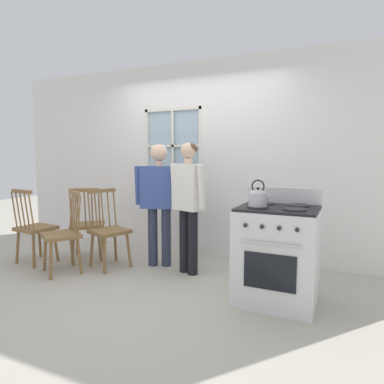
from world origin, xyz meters
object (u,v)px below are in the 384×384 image
object	(u,v)px
person_teen_center	(188,197)
stove	(277,254)
potted_plant	(183,178)
chair_center_cluster	(34,229)
chair_near_stove	(109,231)
kettle	(258,197)
chair_by_window	(87,226)
chair_near_wall	(63,235)
person_elderly_left	(159,192)

from	to	relation	value
person_teen_center	stove	xyz separation A→B (m)	(1.11, -0.36, -0.45)
person_teen_center	stove	size ratio (longest dim) A/B	1.43
potted_plant	stove	bearing A→B (deg)	-35.83
chair_center_cluster	person_teen_center	xyz separation A→B (m)	(1.99, 0.50, 0.46)
chair_near_stove	person_teen_center	distance (m)	1.13
chair_center_cluster	kettle	bearing A→B (deg)	-173.57
chair_by_window	chair_center_cluster	world-z (taller)	same
chair_near_wall	person_elderly_left	xyz separation A→B (m)	(0.92, 0.70, 0.49)
person_teen_center	potted_plant	xyz separation A→B (m)	(-0.44, 0.76, 0.17)
chair_by_window	chair_center_cluster	bearing A→B (deg)	8.03
chair_by_window	chair_center_cluster	size ratio (longest dim) A/B	1.00
chair_center_cluster	potted_plant	distance (m)	2.09
chair_center_cluster	person_elderly_left	xyz separation A→B (m)	(1.53, 0.59, 0.49)
chair_by_window	potted_plant	size ratio (longest dim) A/B	3.33
chair_center_cluster	chair_near_stove	world-z (taller)	same
person_teen_center	potted_plant	bearing A→B (deg)	138.42
person_teen_center	chair_near_wall	bearing A→B (deg)	-138.03
chair_near_wall	stove	size ratio (longest dim) A/B	0.90
chair_near_stove	stove	size ratio (longest dim) A/B	0.90
chair_by_window	stove	xyz separation A→B (m)	(2.60, -0.31, 0.02)
potted_plant	chair_by_window	bearing A→B (deg)	-142.09
chair_center_cluster	person_teen_center	bearing A→B (deg)	-159.57
person_elderly_left	chair_near_wall	bearing A→B (deg)	-161.78
chair_near_stove	kettle	size ratio (longest dim) A/B	3.97
person_elderly_left	person_teen_center	size ratio (longest dim) A/B	0.99
person_teen_center	stove	distance (m)	1.25
chair_near_wall	stove	bearing A→B (deg)	37.39
chair_by_window	kettle	xyz separation A→B (m)	(2.44, -0.44, 0.57)
stove	potted_plant	size ratio (longest dim) A/B	3.68
stove	chair_by_window	bearing A→B (deg)	173.31
chair_by_window	potted_plant	xyz separation A→B (m)	(1.05, 0.82, 0.63)
stove	chair_near_stove	bearing A→B (deg)	175.79
person_elderly_left	person_teen_center	bearing A→B (deg)	-31.05
person_teen_center	stove	bearing A→B (deg)	0.09
potted_plant	kettle	bearing A→B (deg)	-42.06
chair_by_window	chair_near_stove	xyz separation A→B (m)	(0.48, -0.15, 0.00)
person_teen_center	chair_by_window	bearing A→B (deg)	-159.58
chair_center_cluster	potted_plant	world-z (taller)	potted_plant
stove	kettle	world-z (taller)	kettle
chair_near_stove	stove	distance (m)	2.13
chair_near_wall	chair_center_cluster	size ratio (longest dim) A/B	1.00
chair_near_stove	person_teen_center	size ratio (longest dim) A/B	0.63
chair_by_window	person_elderly_left	xyz separation A→B (m)	(1.04, 0.15, 0.49)
kettle	potted_plant	bearing A→B (deg)	137.94
person_teen_center	potted_plant	world-z (taller)	person_teen_center
chair_near_stove	person_elderly_left	xyz separation A→B (m)	(0.56, 0.30, 0.49)
person_elderly_left	chair_center_cluster	bearing A→B (deg)	-177.98
chair_by_window	person_elderly_left	bearing A→B (deg)	154.94
chair_by_window	chair_center_cluster	distance (m)	0.66
chair_by_window	person_teen_center	distance (m)	1.56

